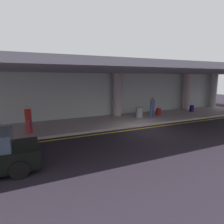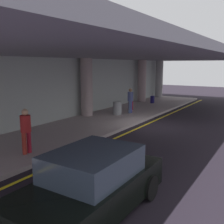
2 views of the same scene
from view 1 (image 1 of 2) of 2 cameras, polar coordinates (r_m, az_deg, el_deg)
name	(u,v)px [view 1 (image 1 of 2)]	position (r m, az deg, el deg)	size (l,w,h in m)	color
ground_plane	(148,130)	(12.72, 10.84, -5.47)	(60.00, 60.00, 0.00)	black
sidewalk	(125,120)	(15.24, 4.07, -2.40)	(26.00, 4.20, 0.15)	#A29394
lane_stripe_yellow	(143,128)	(13.16, 9.39, -4.86)	(26.00, 0.14, 0.01)	yellow
support_column_left_mid	(117,95)	(16.32, 1.51, 5.21)	(0.75, 0.75, 3.65)	#A69091
support_column_center	(186,92)	(21.11, 21.48, 5.65)	(0.75, 0.75, 3.65)	#AA9092
support_column_right_mid	(213,91)	(24.15, 28.11, 5.65)	(0.75, 0.75, 3.65)	#9C999A
ceiling_overhang	(129,70)	(14.45, 5.25, 12.37)	(28.00, 13.20, 0.30)	gray
terminal_back_wall	(114,95)	(16.94, 0.47, 5.15)	(26.00, 0.30, 3.80)	#AAB2AF
traveler_with_luggage	(152,106)	(15.99, 12.03, 1.77)	(0.38, 0.38, 1.68)	#415076
person_waiting_for_ride	(28,118)	(12.13, -23.87, -1.53)	(0.38, 0.38, 1.68)	maroon
suitcase_upright_primary	(192,108)	(20.03, 22.83, 0.98)	(0.36, 0.22, 0.90)	#130F49
suitcase_upright_secondary	(158,112)	(17.20, 13.79, 0.09)	(0.36, 0.22, 0.90)	maroon
trash_bin_steel	(139,112)	(15.90, 8.23, -0.12)	(0.56, 0.56, 0.85)	gray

